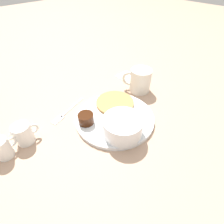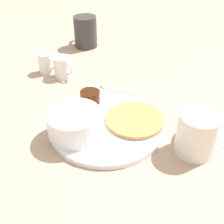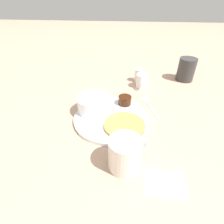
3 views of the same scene
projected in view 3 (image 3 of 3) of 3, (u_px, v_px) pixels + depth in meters
ground_plane at (111, 119)px, 0.59m from camera, size 4.00×4.00×0.00m
plate at (111, 118)px, 0.59m from camera, size 0.25×0.25×0.01m
pancake_stack at (124, 125)px, 0.54m from camera, size 0.13×0.13×0.01m
bowl at (94, 103)px, 0.60m from camera, size 0.11×0.11×0.05m
syrup_cup at (125, 100)px, 0.64m from camera, size 0.05×0.05×0.03m
butter_ramekin at (92, 102)px, 0.63m from camera, size 0.04×0.04×0.04m
coffee_mug at (126, 154)px, 0.42m from camera, size 0.10×0.08×0.09m
creamer_pitcher_near at (142, 81)px, 0.76m from camera, size 0.05×0.07×0.06m
creamer_pitcher_far at (139, 75)px, 0.81m from camera, size 0.04×0.06×0.06m
fork at (149, 105)px, 0.66m from camera, size 0.06×0.15×0.00m
napkin at (164, 183)px, 0.40m from camera, size 0.10×0.07×0.00m
second_mug at (186, 69)px, 0.81m from camera, size 0.09×0.10×0.10m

